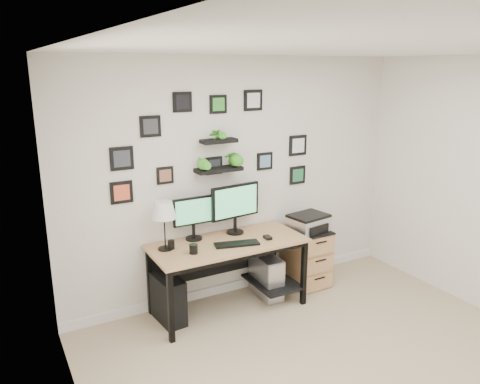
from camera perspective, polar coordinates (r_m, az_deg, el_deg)
room at (r=5.52m, az=0.06°, el=-11.12°), size 4.00×4.00×4.00m
desk at (r=4.89m, az=-1.28°, el=-7.26°), size 1.60×0.70×0.75m
monitor_left at (r=4.81m, az=-5.69°, el=-2.81°), size 0.44×0.17×0.45m
monitor_right at (r=4.95m, az=-0.57°, el=-1.56°), size 0.58×0.20×0.54m
keyboard at (r=4.72m, az=-0.39°, el=-6.34°), size 0.47×0.25×0.02m
mouse at (r=4.89m, az=3.39°, el=-5.56°), size 0.08×0.11×0.03m
table_lamp at (r=4.55m, az=-9.27°, el=-2.33°), size 0.24×0.24×0.49m
mug at (r=4.52m, az=-5.69°, el=-6.92°), size 0.08×0.08×0.09m
pen_cup at (r=4.66m, az=-8.38°, el=-6.37°), size 0.07×0.07×0.09m
pc_tower_black at (r=4.86m, az=-8.83°, el=-12.71°), size 0.25×0.49×0.47m
pc_tower_grey at (r=5.28m, az=3.22°, el=-10.16°), size 0.24×0.49×0.47m
file_cabinet at (r=5.57m, az=8.08°, el=-7.80°), size 0.43×0.53×0.67m
printer at (r=5.38m, az=8.35°, el=-3.73°), size 0.47×0.39×0.19m
wall_decor at (r=4.84m, az=-2.71°, el=5.17°), size 2.28×0.18×1.10m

